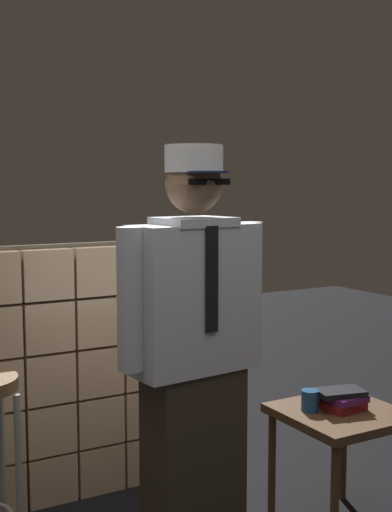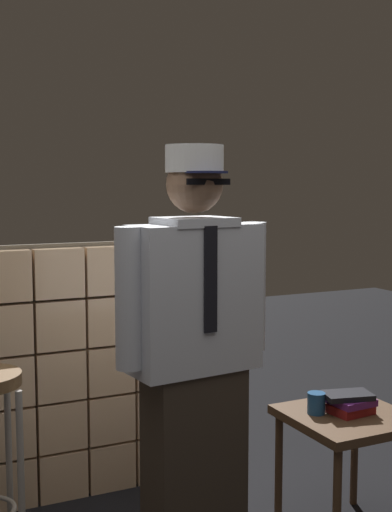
{
  "view_description": "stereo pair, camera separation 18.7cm",
  "coord_description": "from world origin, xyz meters",
  "px_view_note": "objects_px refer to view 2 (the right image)",
  "views": [
    {
      "loc": [
        -1.1,
        -2.06,
        1.58
      ],
      "look_at": [
        0.2,
        0.24,
        1.3
      ],
      "focal_mm": 47.7,
      "sensor_mm": 36.0,
      "label": 1
    },
    {
      "loc": [
        -0.94,
        -2.15,
        1.58
      ],
      "look_at": [
        0.2,
        0.24,
        1.3
      ],
      "focal_mm": 47.7,
      "sensor_mm": 36.0,
      "label": 2
    }
  ],
  "objects_px": {
    "coffee_mug": "(317,403)",
    "side_table": "(348,430)",
    "standing_person": "(195,353)",
    "book_stack": "(350,403)"
  },
  "relations": [
    {
      "from": "standing_person",
      "to": "side_table",
      "type": "bearing_deg",
      "value": -11.1
    },
    {
      "from": "side_table",
      "to": "book_stack",
      "type": "relative_size",
      "value": 2.36
    },
    {
      "from": "standing_person",
      "to": "side_table",
      "type": "relative_size",
      "value": 3.08
    },
    {
      "from": "side_table",
      "to": "coffee_mug",
      "type": "relative_size",
      "value": 4.46
    },
    {
      "from": "coffee_mug",
      "to": "standing_person",
      "type": "bearing_deg",
      "value": 179.85
    },
    {
      "from": "standing_person",
      "to": "coffee_mug",
      "type": "distance_m",
      "value": 0.67
    },
    {
      "from": "standing_person",
      "to": "coffee_mug",
      "type": "height_order",
      "value": "standing_person"
    },
    {
      "from": "side_table",
      "to": "standing_person",
      "type": "bearing_deg",
      "value": 175.09
    },
    {
      "from": "side_table",
      "to": "coffee_mug",
      "type": "distance_m",
      "value": 0.19
    },
    {
      "from": "coffee_mug",
      "to": "side_table",
      "type": "bearing_deg",
      "value": -25.93
    }
  ]
}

